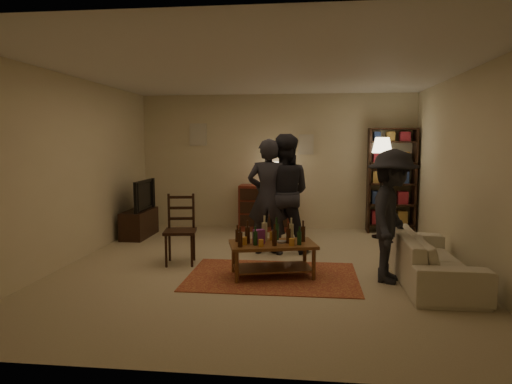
% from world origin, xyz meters
% --- Properties ---
extents(floor, '(6.00, 6.00, 0.00)m').
position_xyz_m(floor, '(0.00, 0.00, 0.00)').
color(floor, '#C6B793').
rests_on(floor, ground).
extents(room_shell, '(6.00, 6.00, 6.00)m').
position_xyz_m(room_shell, '(-0.65, 2.98, 1.81)').
color(room_shell, beige).
rests_on(room_shell, ground).
extents(rug, '(2.20, 1.50, 0.01)m').
position_xyz_m(rug, '(0.20, -0.43, 0.01)').
color(rug, maroon).
rests_on(rug, ground).
extents(coffee_table, '(1.21, 0.85, 0.79)m').
position_xyz_m(coffee_table, '(0.19, -0.43, 0.40)').
color(coffee_table, brown).
rests_on(coffee_table, ground).
extents(dining_chair, '(0.51, 0.51, 1.02)m').
position_xyz_m(dining_chair, '(-1.18, 0.11, 0.54)').
color(dining_chair, black).
rests_on(dining_chair, ground).
extents(tv_stand, '(0.40, 1.00, 1.06)m').
position_xyz_m(tv_stand, '(-2.44, 1.80, 0.38)').
color(tv_stand, black).
rests_on(tv_stand, ground).
extents(dresser, '(1.00, 0.50, 1.36)m').
position_xyz_m(dresser, '(-0.19, 2.71, 0.48)').
color(dresser, maroon).
rests_on(dresser, ground).
extents(bookshelf, '(0.90, 0.34, 2.02)m').
position_xyz_m(bookshelf, '(2.25, 2.78, 1.03)').
color(bookshelf, black).
rests_on(bookshelf, ground).
extents(floor_lamp, '(0.36, 0.36, 1.84)m').
position_xyz_m(floor_lamp, '(1.97, 2.24, 1.56)').
color(floor_lamp, black).
rests_on(floor_lamp, ground).
extents(sofa, '(0.81, 2.08, 0.61)m').
position_xyz_m(sofa, '(2.20, -0.40, 0.30)').
color(sofa, beige).
rests_on(sofa, ground).
extents(person_left, '(0.69, 0.48, 1.80)m').
position_xyz_m(person_left, '(0.04, 0.81, 0.90)').
color(person_left, '#25252D').
rests_on(person_left, ground).
extents(person_right, '(0.96, 0.78, 1.88)m').
position_xyz_m(person_right, '(0.26, 0.99, 0.94)').
color(person_right, '#23242A').
rests_on(person_right, ground).
extents(person_by_sofa, '(0.93, 1.22, 1.67)m').
position_xyz_m(person_by_sofa, '(1.70, -0.45, 0.84)').
color(person_by_sofa, '#222329').
rests_on(person_by_sofa, ground).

